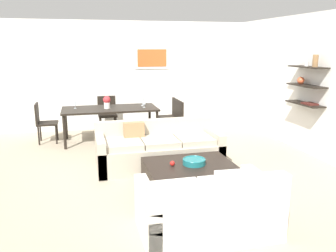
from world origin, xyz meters
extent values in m
plane|color=tan|center=(0.00, 0.00, 0.00)|extent=(18.00, 18.00, 0.00)
cube|color=silver|center=(0.30, 3.53, 1.35)|extent=(8.40, 0.06, 2.70)
cube|color=white|center=(0.52, 3.48, 1.78)|extent=(0.89, 0.02, 0.55)
cube|color=#E55926|center=(0.52, 3.47, 1.78)|extent=(0.76, 0.01, 0.44)
cube|color=silver|center=(3.03, 0.60, 1.35)|extent=(0.06, 8.20, 2.70)
cube|color=black|center=(2.86, 0.35, 1.70)|extent=(0.28, 0.90, 0.02)
cube|color=black|center=(2.86, 0.35, 1.35)|extent=(0.28, 0.90, 0.02)
cube|color=black|center=(2.86, 0.35, 1.00)|extent=(0.28, 0.90, 0.02)
cylinder|color=olive|center=(2.86, 0.15, 1.82)|extent=(0.10, 0.10, 0.22)
sphere|color=#D85933|center=(2.86, 0.53, 1.43)|extent=(0.14, 0.14, 0.14)
cylinder|color=silver|center=(2.86, 0.40, 1.77)|extent=(0.07, 0.07, 0.12)
cube|color=#4C1E19|center=(2.86, 0.20, 1.03)|extent=(0.20, 0.28, 0.03)
cube|color=#B2A893|center=(-0.02, 0.30, 0.21)|extent=(2.16, 0.90, 0.42)
cube|color=#B2A893|center=(-0.02, 0.67, 0.60)|extent=(2.16, 0.16, 0.36)
cube|color=#B2A893|center=(-1.03, 0.30, 0.30)|extent=(0.14, 0.90, 0.60)
cube|color=#B2A893|center=(0.98, 0.30, 0.30)|extent=(0.14, 0.90, 0.60)
cube|color=#B2A893|center=(-0.65, 0.26, 0.47)|extent=(0.61, 0.70, 0.10)
cube|color=#B2A893|center=(-0.02, 0.26, 0.47)|extent=(0.61, 0.70, 0.10)
cube|color=#B2A893|center=(0.60, 0.26, 0.47)|extent=(0.61, 0.70, 0.10)
cube|color=#99724C|center=(-0.43, 0.49, 0.60)|extent=(0.36, 0.12, 0.36)
cube|color=silver|center=(0.02, -1.99, 0.21)|extent=(1.52, 0.90, 0.42)
cube|color=silver|center=(0.02, -2.36, 0.60)|extent=(1.52, 0.16, 0.36)
cube|color=silver|center=(0.71, -1.99, 0.30)|extent=(0.14, 0.90, 0.60)
cube|color=silver|center=(-0.67, -1.99, 0.30)|extent=(0.14, 0.90, 0.60)
cube|color=silver|center=(0.33, -1.95, 0.47)|extent=(0.60, 0.70, 0.10)
cube|color=silver|center=(-0.29, -1.95, 0.47)|extent=(0.60, 0.70, 0.10)
cube|color=white|center=(0.22, -2.18, 0.60)|extent=(0.37, 0.14, 0.36)
cube|color=black|center=(0.21, -0.76, 0.19)|extent=(1.30, 1.03, 0.38)
cylinder|color=#19666B|center=(0.26, -0.78, 0.42)|extent=(0.34, 0.34, 0.08)
torus|color=#19666B|center=(0.26, -0.78, 0.46)|extent=(0.34, 0.34, 0.02)
sphere|color=red|center=(-0.06, -0.77, 0.42)|extent=(0.07, 0.07, 0.07)
cube|color=black|center=(-0.70, 2.23, 0.73)|extent=(2.06, 0.96, 0.04)
cylinder|color=black|center=(-1.67, 1.81, 0.35)|extent=(0.06, 0.06, 0.71)
cylinder|color=black|center=(0.27, 1.81, 0.35)|extent=(0.06, 0.06, 0.71)
cylinder|color=black|center=(-1.67, 2.65, 0.35)|extent=(0.06, 0.06, 0.71)
cylinder|color=black|center=(0.27, 2.65, 0.35)|extent=(0.06, 0.06, 0.71)
cube|color=black|center=(-0.70, 3.03, 0.43)|extent=(0.44, 0.44, 0.04)
cube|color=black|center=(-0.70, 3.23, 0.67)|extent=(0.44, 0.04, 0.43)
cylinder|color=black|center=(-0.88, 2.85, 0.21)|extent=(0.04, 0.04, 0.41)
cylinder|color=black|center=(-0.52, 2.85, 0.21)|extent=(0.04, 0.04, 0.41)
cylinder|color=black|center=(-0.88, 3.21, 0.21)|extent=(0.04, 0.04, 0.41)
cylinder|color=black|center=(-0.52, 3.21, 0.21)|extent=(0.04, 0.04, 0.41)
cube|color=black|center=(0.65, 2.44, 0.43)|extent=(0.44, 0.44, 0.04)
cube|color=black|center=(0.85, 2.44, 0.67)|extent=(0.04, 0.44, 0.43)
cylinder|color=black|center=(0.47, 2.62, 0.21)|extent=(0.04, 0.04, 0.41)
cylinder|color=black|center=(0.47, 2.26, 0.21)|extent=(0.04, 0.04, 0.41)
cylinder|color=black|center=(0.83, 2.62, 0.21)|extent=(0.04, 0.04, 0.41)
cylinder|color=black|center=(0.83, 2.26, 0.21)|extent=(0.04, 0.04, 0.41)
cube|color=black|center=(-2.05, 2.44, 0.43)|extent=(0.44, 0.44, 0.04)
cube|color=black|center=(-2.25, 2.44, 0.67)|extent=(0.04, 0.44, 0.43)
cylinder|color=black|center=(-1.87, 2.26, 0.21)|extent=(0.04, 0.04, 0.41)
cylinder|color=black|center=(-1.87, 2.62, 0.21)|extent=(0.04, 0.04, 0.41)
cylinder|color=black|center=(-2.23, 2.26, 0.21)|extent=(0.04, 0.04, 0.41)
cylinder|color=black|center=(-2.23, 2.62, 0.21)|extent=(0.04, 0.04, 0.41)
cube|color=black|center=(0.65, 2.01, 0.43)|extent=(0.44, 0.44, 0.04)
cube|color=black|center=(0.85, 2.01, 0.67)|extent=(0.04, 0.44, 0.43)
cylinder|color=black|center=(0.47, 2.19, 0.21)|extent=(0.04, 0.04, 0.41)
cylinder|color=black|center=(0.47, 1.83, 0.21)|extent=(0.04, 0.04, 0.41)
cylinder|color=black|center=(0.83, 2.19, 0.21)|extent=(0.04, 0.04, 0.41)
cylinder|color=black|center=(0.83, 1.83, 0.21)|extent=(0.04, 0.04, 0.41)
cylinder|color=silver|center=(-0.70, 2.65, 0.75)|extent=(0.06, 0.06, 0.01)
cylinder|color=silver|center=(-0.70, 2.65, 0.80)|extent=(0.01, 0.01, 0.08)
cylinder|color=silver|center=(-0.70, 2.65, 0.87)|extent=(0.08, 0.08, 0.07)
cylinder|color=silver|center=(0.05, 2.35, 0.75)|extent=(0.06, 0.06, 0.01)
cylinder|color=silver|center=(0.05, 2.35, 0.80)|extent=(0.01, 0.01, 0.08)
cylinder|color=silver|center=(0.05, 2.35, 0.88)|extent=(0.07, 0.07, 0.09)
cylinder|color=silver|center=(-1.44, 2.35, 0.75)|extent=(0.06, 0.06, 0.01)
cylinder|color=silver|center=(-1.44, 2.35, 0.79)|extent=(0.01, 0.01, 0.07)
cylinder|color=silver|center=(-1.44, 2.35, 0.87)|extent=(0.07, 0.07, 0.10)
cylinder|color=silver|center=(0.05, 2.11, 0.75)|extent=(0.06, 0.06, 0.01)
cylinder|color=silver|center=(0.05, 2.11, 0.79)|extent=(0.01, 0.01, 0.06)
cylinder|color=silver|center=(0.05, 2.11, 0.86)|extent=(0.07, 0.07, 0.07)
cylinder|color=silver|center=(-0.76, 2.19, 0.82)|extent=(0.13, 0.13, 0.13)
sphere|color=red|center=(-0.76, 2.19, 0.94)|extent=(0.16, 0.16, 0.16)
camera|label=1|loc=(-1.30, -5.41, 2.08)|focal=37.19mm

